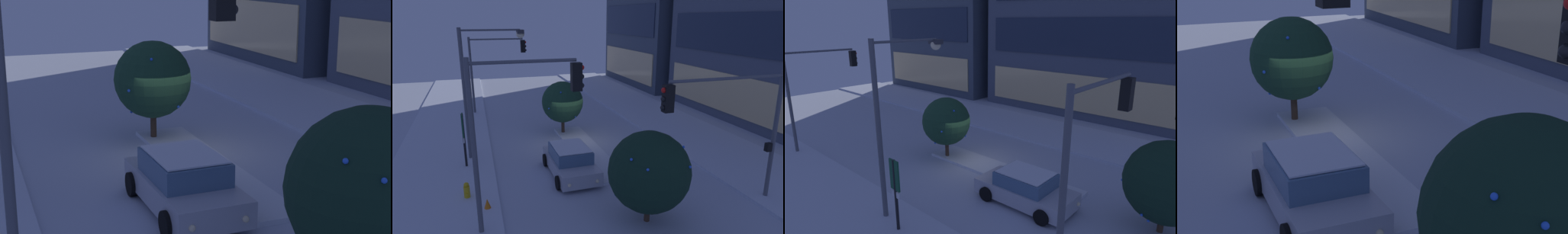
% 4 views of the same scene
% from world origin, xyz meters
% --- Properties ---
extents(ground, '(52.00, 52.00, 0.00)m').
position_xyz_m(ground, '(0.00, 0.00, 0.00)').
color(ground, silver).
extents(curb_strip_near, '(52.00, 5.20, 0.14)m').
position_xyz_m(curb_strip_near, '(0.00, -7.74, 0.07)').
color(curb_strip_near, silver).
rests_on(curb_strip_near, ground).
extents(curb_strip_far, '(52.00, 5.20, 0.14)m').
position_xyz_m(curb_strip_far, '(0.00, 7.74, 0.07)').
color(curb_strip_far, silver).
rests_on(curb_strip_far, ground).
extents(median_strip, '(9.00, 1.80, 0.14)m').
position_xyz_m(median_strip, '(2.15, 0.18, 0.07)').
color(median_strip, silver).
rests_on(median_strip, ground).
extents(office_tower_secondary, '(14.04, 12.06, 19.57)m').
position_xyz_m(office_tower_secondary, '(-17.35, 17.34, 9.79)').
color(office_tower_secondary, '#424C5B').
rests_on(office_tower_secondary, ground).
extents(car_near, '(4.42, 2.18, 1.49)m').
position_xyz_m(car_near, '(4.93, -1.52, 0.71)').
color(car_near, '#B7B7C1').
rests_on(car_near, ground).
extents(traffic_light_corner_near_left, '(0.32, 4.53, 6.17)m').
position_xyz_m(traffic_light_corner_near_left, '(-8.66, -4.17, 4.32)').
color(traffic_light_corner_near_left, '#565960').
rests_on(traffic_light_corner_near_left, ground).
extents(traffic_light_corner_near_right, '(0.32, 4.00, 6.42)m').
position_xyz_m(traffic_light_corner_near_right, '(8.97, -4.43, 4.44)').
color(traffic_light_corner_near_right, '#565960').
rests_on(traffic_light_corner_near_right, ground).
extents(street_lamp_arched, '(0.56, 3.39, 7.15)m').
position_xyz_m(street_lamp_arched, '(1.39, -5.31, 4.73)').
color(street_lamp_arched, '#565960').
rests_on(street_lamp_arched, ground).
extents(parking_info_sign, '(0.55, 0.12, 2.96)m').
position_xyz_m(parking_info_sign, '(2.61, -6.50, 1.89)').
color(parking_info_sign, black).
rests_on(parking_info_sign, ground).
extents(decorated_tree_median, '(2.75, 2.77, 3.60)m').
position_xyz_m(decorated_tree_median, '(-1.41, -0.32, 2.23)').
color(decorated_tree_median, '#473323').
rests_on(decorated_tree_median, ground).
extents(decorated_tree_left_of_median, '(3.13, 3.11, 3.62)m').
position_xyz_m(decorated_tree_left_of_median, '(9.95, 0.20, 2.06)').
color(decorated_tree_left_of_median, '#473323').
rests_on(decorated_tree_left_of_median, ground).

